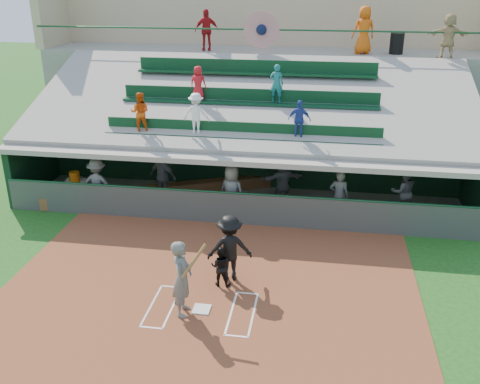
% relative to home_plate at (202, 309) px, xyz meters
% --- Properties ---
extents(ground, '(100.00, 100.00, 0.00)m').
position_rel_home_plate_xyz_m(ground, '(0.00, 0.00, -0.04)').
color(ground, '#194C15').
rests_on(ground, ground).
extents(dirt_slab, '(11.00, 9.00, 0.02)m').
position_rel_home_plate_xyz_m(dirt_slab, '(0.00, 0.50, -0.03)').
color(dirt_slab, brown).
rests_on(dirt_slab, ground).
extents(home_plate, '(0.43, 0.43, 0.03)m').
position_rel_home_plate_xyz_m(home_plate, '(0.00, 0.00, 0.00)').
color(home_plate, silver).
rests_on(home_plate, dirt_slab).
extents(batters_box_chalk, '(2.65, 1.85, 0.01)m').
position_rel_home_plate_xyz_m(batters_box_chalk, '(0.00, 0.00, -0.01)').
color(batters_box_chalk, white).
rests_on(batters_box_chalk, dirt_slab).
extents(dugout_floor, '(16.00, 3.50, 0.04)m').
position_rel_home_plate_xyz_m(dugout_floor, '(0.00, 6.75, -0.02)').
color(dugout_floor, gray).
rests_on(dugout_floor, ground).
extents(concourse_slab, '(20.00, 3.00, 4.60)m').
position_rel_home_plate_xyz_m(concourse_slab, '(0.00, 13.50, 2.26)').
color(concourse_slab, gray).
rests_on(concourse_slab, ground).
extents(grandstand, '(20.40, 10.40, 7.80)m').
position_rel_home_plate_xyz_m(grandstand, '(-0.01, 10.51, 2.23)').
color(grandstand, '#454945').
rests_on(grandstand, ground).
extents(batter_at_plate, '(0.88, 0.79, 1.97)m').
position_rel_home_plate_xyz_m(batter_at_plate, '(-0.41, -0.19, 0.98)').
color(batter_at_plate, '#545752').
rests_on(batter_at_plate, dirt_slab).
extents(catcher, '(0.56, 0.44, 1.13)m').
position_rel_home_plate_xyz_m(catcher, '(0.26, 1.22, 0.55)').
color(catcher, black).
rests_on(catcher, dirt_slab).
extents(home_umpire, '(1.34, 0.97, 1.88)m').
position_rel_home_plate_xyz_m(home_umpire, '(0.44, 1.58, 0.92)').
color(home_umpire, black).
rests_on(home_umpire, dirt_slab).
extents(dugout_bench, '(13.56, 6.44, 0.44)m').
position_rel_home_plate_xyz_m(dugout_bench, '(-0.30, 8.08, 0.23)').
color(dugout_bench, brown).
rests_on(dugout_bench, dugout_floor).
extents(white_table, '(0.93, 0.74, 0.75)m').
position_rel_home_plate_xyz_m(white_table, '(-6.00, 6.00, 0.38)').
color(white_table, silver).
rests_on(white_table, dugout_floor).
extents(water_cooler, '(0.37, 0.37, 0.37)m').
position_rel_home_plate_xyz_m(water_cooler, '(-6.02, 5.97, 0.94)').
color(water_cooler, orange).
rests_on(water_cooler, white_table).
extents(dugout_player_a, '(1.19, 0.70, 1.82)m').
position_rel_home_plate_xyz_m(dugout_player_a, '(-4.94, 5.51, 0.92)').
color(dugout_player_a, '#595C57').
rests_on(dugout_player_a, dugout_floor).
extents(dugout_player_b, '(1.17, 0.76, 1.85)m').
position_rel_home_plate_xyz_m(dugout_player_b, '(-2.87, 6.51, 0.93)').
color(dugout_player_b, '#5C5E59').
rests_on(dugout_player_b, dugout_floor).
extents(dugout_player_c, '(1.04, 0.85, 1.83)m').
position_rel_home_plate_xyz_m(dugout_player_c, '(-0.18, 5.49, 0.92)').
color(dugout_player_c, '#5B5E59').
rests_on(dugout_player_c, dugout_floor).
extents(dugout_player_d, '(1.70, 1.10, 1.75)m').
position_rel_home_plate_xyz_m(dugout_player_d, '(1.43, 6.92, 0.88)').
color(dugout_player_d, '#5F615B').
rests_on(dugout_player_d, dugout_floor).
extents(dugout_player_e, '(0.68, 0.48, 1.76)m').
position_rel_home_plate_xyz_m(dugout_player_e, '(3.40, 5.78, 0.88)').
color(dugout_player_e, '#555752').
rests_on(dugout_player_e, dugout_floor).
extents(dugout_player_f, '(0.96, 0.80, 1.76)m').
position_rel_home_plate_xyz_m(dugout_player_f, '(5.56, 6.47, 0.89)').
color(dugout_player_f, '#50534E').
rests_on(dugout_player_f, dugout_floor).
extents(trash_bin, '(0.57, 0.57, 0.86)m').
position_rel_home_plate_xyz_m(trash_bin, '(5.62, 12.96, 5.00)').
color(trash_bin, black).
rests_on(trash_bin, concourse_slab).
extents(concourse_staff_a, '(1.11, 0.73, 1.75)m').
position_rel_home_plate_xyz_m(concourse_staff_a, '(-2.48, 12.70, 5.44)').
color(concourse_staff_a, '#A31216').
rests_on(concourse_staff_a, concourse_slab).
extents(concourse_staff_b, '(1.09, 0.87, 1.94)m').
position_rel_home_plate_xyz_m(concourse_staff_b, '(4.21, 12.77, 5.54)').
color(concourse_staff_b, '#DC560C').
rests_on(concourse_staff_b, concourse_slab).
extents(concourse_staff_c, '(1.62, 0.56, 1.74)m').
position_rel_home_plate_xyz_m(concourse_staff_c, '(7.47, 12.07, 5.43)').
color(concourse_staff_c, tan).
rests_on(concourse_staff_c, concourse_slab).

